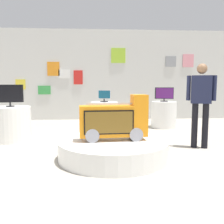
{
  "coord_description": "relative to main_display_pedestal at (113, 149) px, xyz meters",
  "views": [
    {
      "loc": [
        -0.17,
        -4.11,
        1.25
      ],
      "look_at": [
        0.15,
        0.65,
        0.73
      ],
      "focal_mm": 39.01,
      "sensor_mm": 36.0,
      "label": 1
    }
  ],
  "objects": [
    {
      "name": "shopper_browsing_near_truck",
      "position": [
        1.78,
        0.59,
        0.82
      ],
      "size": [
        0.53,
        0.32,
        1.67
      ],
      "color": "black",
      "rests_on": "ground"
    },
    {
      "name": "tv_on_right_rear",
      "position": [
        -2.21,
        1.48,
        0.89
      ],
      "size": [
        0.56,
        0.18,
        0.49
      ],
      "color": "black",
      "rests_on": "display_pedestal_right_rear"
    },
    {
      "name": "back_wall_display",
      "position": [
        -0.13,
        4.85,
        1.46
      ],
      "size": [
        10.48,
        0.13,
        3.23
      ],
      "color": "silver",
      "rests_on": "ground"
    },
    {
      "name": "display_pedestal_right_rear",
      "position": [
        -2.21,
        1.48,
        0.23
      ],
      "size": [
        0.87,
        0.87,
        0.77
      ],
      "primitive_type": "cylinder",
      "color": "white",
      "rests_on": "ground"
    },
    {
      "name": "display_pedestal_center_rear",
      "position": [
        1.71,
        2.96,
        0.23
      ],
      "size": [
        0.74,
        0.74,
        0.77
      ],
      "primitive_type": "cylinder",
      "color": "white",
      "rests_on": "ground"
    },
    {
      "name": "main_display_pedestal",
      "position": [
        0.0,
        0.0,
        0.0
      ],
      "size": [
        1.87,
        1.87,
        0.32
      ],
      "primitive_type": "cylinder",
      "color": "white",
      "rests_on": "ground"
    },
    {
      "name": "ground_plane",
      "position": [
        -0.12,
        0.03,
        -0.16
      ],
      "size": [
        30.0,
        30.0,
        0.0
      ],
      "primitive_type": "plane",
      "color": "#A8A091"
    },
    {
      "name": "display_pedestal_left_rear",
      "position": [
        -0.06,
        2.87,
        0.23
      ],
      "size": [
        0.8,
        0.8,
        0.77
      ],
      "primitive_type": "cylinder",
      "color": "white",
      "rests_on": "ground"
    },
    {
      "name": "tv_on_left_rear",
      "position": [
        -0.06,
        2.87,
        0.79
      ],
      "size": [
        0.37,
        0.22,
        0.34
      ],
      "color": "black",
      "rests_on": "display_pedestal_left_rear"
    },
    {
      "name": "novelty_firetruck_tv",
      "position": [
        0.02,
        -0.01,
        0.48
      ],
      "size": [
        1.16,
        0.41,
        0.78
      ],
      "color": "gray",
      "rests_on": "main_display_pedestal"
    },
    {
      "name": "tv_on_center_rear",
      "position": [
        1.71,
        2.96,
        0.83
      ],
      "size": [
        0.53,
        0.22,
        0.41
      ],
      "color": "black",
      "rests_on": "display_pedestal_center_rear"
    }
  ]
}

